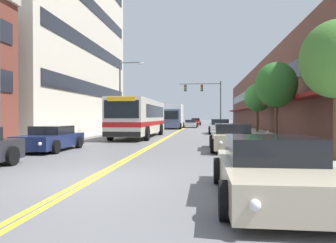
{
  "coord_description": "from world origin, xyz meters",
  "views": [
    {
      "loc": [
        2.94,
        -8.31,
        1.63
      ],
      "look_at": [
        -1.04,
        27.22,
        1.11
      ],
      "focal_mm": 35.0,
      "sensor_mm": 36.0,
      "label": 1
    }
  ],
  "objects": [
    {
      "name": "sidewalk_left",
      "position": [
        -7.46,
        37.0,
        0.06
      ],
      "size": [
        3.93,
        106.0,
        0.12
      ],
      "color": "#9E9B96",
      "rests_on": "ground_plane"
    },
    {
      "name": "car_dark_grey_parked_left_far",
      "position": [
        -4.32,
        29.38,
        0.62
      ],
      "size": [
        1.97,
        4.25,
        1.32
      ],
      "color": "#38383D",
      "rests_on": "ground_plane"
    },
    {
      "name": "street_lamp_left_far",
      "position": [
        -4.92,
        23.0,
        4.27
      ],
      "size": [
        2.46,
        0.28,
        7.06
      ],
      "color": "#47474C",
      "rests_on": "ground_plane"
    },
    {
      "name": "ground_plane",
      "position": [
        0.0,
        37.0,
        0.0
      ],
      "size": [
        240.0,
        240.0,
        0.0
      ],
      "primitive_type": "plane",
      "color": "slate"
    },
    {
      "name": "car_beige_parked_right_mid",
      "position": [
        4.27,
        7.84,
        0.6
      ],
      "size": [
        2.14,
        4.76,
        1.28
      ],
      "color": "#BCAD89",
      "rests_on": "ground_plane"
    },
    {
      "name": "street_tree_right_far",
      "position": [
        8.21,
        25.42,
        3.53
      ],
      "size": [
        2.57,
        2.57,
        4.84
      ],
      "color": "brown",
      "rests_on": "sidewalk_right"
    },
    {
      "name": "sidewalk_right",
      "position": [
        7.46,
        37.0,
        0.06
      ],
      "size": [
        3.93,
        106.0,
        0.12
      ],
      "color": "#9E9B96",
      "rests_on": "ground_plane"
    },
    {
      "name": "street_tree_right_mid",
      "position": [
        7.59,
        13.7,
        3.71
      ],
      "size": [
        2.68,
        2.68,
        5.07
      ],
      "color": "brown",
      "rests_on": "sidewalk_right"
    },
    {
      "name": "storefront_row_right",
      "position": [
        13.65,
        37.0,
        4.15
      ],
      "size": [
        9.1,
        68.0,
        8.3
      ],
      "color": "brown",
      "rests_on": "ground_plane"
    },
    {
      "name": "car_red_moving_lead",
      "position": [
        1.21,
        54.72,
        0.64
      ],
      "size": [
        2.06,
        4.54,
        1.36
      ],
      "color": "maroon",
      "rests_on": "ground_plane"
    },
    {
      "name": "car_champagne_parked_right_foreground",
      "position": [
        4.27,
        -1.64,
        0.57
      ],
      "size": [
        2.2,
        4.73,
        1.23
      ],
      "color": "beige",
      "rests_on": "ground_plane"
    },
    {
      "name": "centre_line",
      "position": [
        0.0,
        37.0,
        0.0
      ],
      "size": [
        0.34,
        106.0,
        0.01
      ],
      "color": "yellow",
      "rests_on": "ground_plane"
    },
    {
      "name": "traffic_signal_mast",
      "position": [
        3.21,
        38.84,
        4.77
      ],
      "size": [
        6.0,
        0.38,
        6.71
      ],
      "color": "#47474C",
      "rests_on": "ground_plane"
    },
    {
      "name": "fire_hydrant",
      "position": [
        5.95,
        7.84,
        0.54
      ],
      "size": [
        0.3,
        0.22,
        0.84
      ],
      "color": "#B7B7BC",
      "rests_on": "sidewalk_right"
    },
    {
      "name": "car_white_parked_right_far",
      "position": [
        4.4,
        23.57,
        0.65
      ],
      "size": [
        2.14,
        4.71,
        1.4
      ],
      "color": "white",
      "rests_on": "ground_plane"
    },
    {
      "name": "box_truck",
      "position": [
        -1.43,
        36.53,
        1.69
      ],
      "size": [
        2.79,
        7.18,
        3.35
      ],
      "color": "#475675",
      "rests_on": "ground_plane"
    },
    {
      "name": "city_bus",
      "position": [
        -2.23,
        17.57,
        1.66
      ],
      "size": [
        2.83,
        11.71,
        2.93
      ],
      "color": "silver",
      "rests_on": "ground_plane"
    },
    {
      "name": "office_tower_left",
      "position": [
        -15.67,
        28.1,
        14.17
      ],
      "size": [
        12.08,
        26.88,
        28.33
      ],
      "color": "beige",
      "rests_on": "ground_plane"
    },
    {
      "name": "car_navy_parked_left_mid",
      "position": [
        -4.43,
        6.72,
        0.56
      ],
      "size": [
        1.97,
        4.44,
        1.19
      ],
      "color": "#19234C",
      "rests_on": "ground_plane"
    },
    {
      "name": "car_silver_moving_second",
      "position": [
        0.85,
        41.07,
        0.56
      ],
      "size": [
        2.07,
        4.4,
        1.18
      ],
      "color": "#B7B7BC",
      "rests_on": "ground_plane"
    },
    {
      "name": "street_lamp_left_near",
      "position": [
        -5.01,
        3.99,
        5.38
      ],
      "size": [
        2.38,
        0.28,
        9.19
      ],
      "color": "#47474C",
      "rests_on": "ground_plane"
    }
  ]
}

